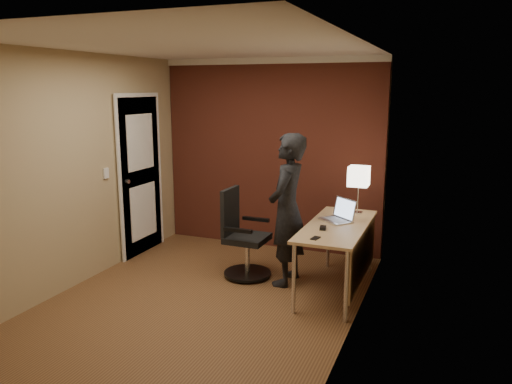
% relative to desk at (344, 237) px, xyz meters
% --- Properties ---
extents(room, '(4.00, 4.00, 4.00)m').
position_rel_desk_xyz_m(room, '(-1.53, 0.79, 0.77)').
color(room, brown).
rests_on(room, ground).
extents(desk, '(0.60, 1.50, 0.73)m').
position_rel_desk_xyz_m(desk, '(0.00, 0.00, 0.00)').
color(desk, tan).
rests_on(desk, ground).
extents(desk_lamp, '(0.22, 0.22, 0.54)m').
position_rel_desk_xyz_m(desk_lamp, '(0.03, 0.56, 0.55)').
color(desk_lamp, silver).
rests_on(desk_lamp, desk).
extents(laptop, '(0.42, 0.41, 0.23)m').
position_rel_desk_xyz_m(laptop, '(-0.09, 0.17, 0.19)').
color(laptop, silver).
rests_on(laptop, desk).
extents(mouse, '(0.08, 0.11, 0.03)m').
position_rel_desk_xyz_m(mouse, '(-0.17, -0.24, 0.14)').
color(mouse, black).
rests_on(mouse, desk).
extents(phone, '(0.08, 0.12, 0.01)m').
position_rel_desk_xyz_m(phone, '(-0.16, -0.57, 0.13)').
color(phone, black).
rests_on(phone, desk).
extents(office_chair, '(0.54, 0.56, 0.99)m').
position_rel_desk_xyz_m(office_chair, '(-1.16, 0.03, -0.16)').
color(office_chair, black).
rests_on(office_chair, ground).
extents(person, '(0.41, 0.61, 1.66)m').
position_rel_desk_xyz_m(person, '(-0.63, 0.03, 0.23)').
color(person, black).
rests_on(person, ground).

